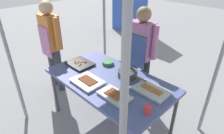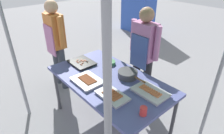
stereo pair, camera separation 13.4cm
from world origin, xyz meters
name	(u,v)px [view 1 (the left image)]	position (x,y,z in m)	size (l,w,h in m)	color
ground_plane	(110,123)	(0.00, 0.00, 0.00)	(18.00, 18.00, 0.00)	slate
stall_table	(109,82)	(0.00, 0.00, 0.70)	(1.60, 0.90, 0.75)	#4C518C
tray_grilled_sausages	(152,90)	(0.53, 0.15, 0.77)	(0.39, 0.26, 0.05)	#ADADB2
tray_meat_skewers	(80,64)	(-0.56, -0.04, 0.77)	(0.37, 0.29, 0.04)	black
tray_pork_links	(115,95)	(0.30, -0.21, 0.77)	(0.37, 0.22, 0.05)	#ADADB2
tray_spring_rolls	(88,81)	(-0.12, -0.24, 0.77)	(0.37, 0.29, 0.05)	#ADADB2
cooking_wok	(128,73)	(0.12, 0.21, 0.80)	(0.41, 0.25, 0.08)	#38383A
condiment_bowl	(108,63)	(-0.29, 0.26, 0.77)	(0.17, 0.17, 0.05)	#33723F
drink_cup_near_edge	(148,110)	(0.70, -0.16, 0.79)	(0.07, 0.07, 0.09)	red
vendor_woman	(141,50)	(-0.08, 0.73, 0.89)	(0.52, 0.22, 1.51)	black
customer_nearby	(51,41)	(-1.32, -0.04, 0.90)	(0.52, 0.22, 1.53)	#333842
neighbor_stall_right	(130,2)	(-2.60, 3.40, 0.90)	(0.95, 0.65, 1.80)	#2D51B2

